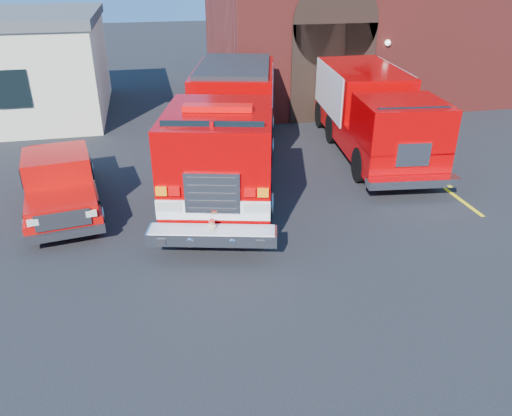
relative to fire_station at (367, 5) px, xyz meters
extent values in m
plane|color=black|center=(-8.99, -13.98, -4.25)|extent=(100.00, 100.00, 0.00)
cube|color=yellow|center=(-2.49, -12.98, -4.25)|extent=(0.12, 3.00, 0.01)
cube|color=yellow|center=(-2.49, -9.98, -4.25)|extent=(0.12, 3.00, 0.01)
cube|color=yellow|center=(-2.49, -6.98, -4.25)|extent=(0.12, 3.00, 0.01)
cube|color=maroon|center=(0.01, 0.02, -0.25)|extent=(15.00, 10.00, 8.00)
cube|color=black|center=(-3.49, -5.00, -2.25)|extent=(3.60, 0.12, 4.00)
cylinder|color=black|center=(-3.49, -5.00, -0.25)|extent=(3.60, 0.12, 3.60)
cube|color=black|center=(-15.99, -5.01, -2.25)|extent=(1.20, 0.10, 1.40)
cylinder|color=black|center=(-10.69, -13.08, -3.67)|extent=(0.65, 1.22, 1.16)
cylinder|color=black|center=(-8.43, -13.65, -3.67)|extent=(0.65, 1.22, 1.16)
cube|color=#A90002|center=(-8.73, -10.09, -3.35)|extent=(4.91, 9.88, 0.95)
cube|color=#A90002|center=(-8.13, -7.73, -2.14)|extent=(3.71, 5.16, 1.69)
cube|color=#A90002|center=(-9.48, -13.06, -2.08)|extent=(3.40, 3.93, 1.59)
cube|color=black|center=(-9.81, -14.34, -1.66)|extent=(2.28, 0.65, 0.99)
cube|color=#C20606|center=(-9.48, -13.06, -1.21)|extent=(1.73, 0.77, 0.15)
cube|color=white|center=(-9.91, -14.72, -3.14)|extent=(2.58, 0.71, 0.47)
cube|color=silver|center=(-9.91, -14.73, -2.72)|extent=(1.25, 0.37, 0.99)
cube|color=silver|center=(-9.98, -15.01, -3.64)|extent=(3.01, 1.29, 0.30)
cube|color=#B7B7BF|center=(-9.42, -7.40, -2.14)|extent=(0.98, 3.70, 1.38)
cube|color=#B7B7BF|center=(-6.84, -8.06, -2.14)|extent=(0.98, 3.70, 1.38)
sphere|color=tan|center=(-9.98, -15.01, -3.40)|extent=(0.19, 0.19, 0.16)
sphere|color=tan|center=(-9.98, -15.01, -3.29)|extent=(0.15, 0.15, 0.13)
sphere|color=tan|center=(-10.02, -14.99, -3.24)|extent=(0.06, 0.06, 0.05)
sphere|color=tan|center=(-9.93, -15.01, -3.24)|extent=(0.06, 0.06, 0.05)
ellipsoid|color=red|center=(-9.98, -15.01, -3.25)|extent=(0.16, 0.16, 0.07)
cylinder|color=red|center=(-9.98, -15.02, -3.27)|extent=(0.18, 0.18, 0.01)
cylinder|color=black|center=(-14.27, -13.10, -3.89)|extent=(0.36, 0.75, 0.72)
cylinder|color=black|center=(-12.69, -12.86, -3.89)|extent=(0.36, 0.75, 0.72)
cube|color=#B50806|center=(-13.72, -11.32, -3.75)|extent=(2.52, 5.19, 0.41)
cube|color=#B50806|center=(-13.47, -13.07, -3.39)|extent=(1.85, 1.59, 0.32)
cube|color=#B50806|center=(-13.68, -11.59, -3.03)|extent=(1.89, 1.86, 0.91)
cube|color=#B50806|center=(-13.94, -9.89, -3.39)|extent=(1.93, 2.12, 0.50)
cube|color=black|center=(-13.35, -13.86, -3.85)|extent=(1.84, 0.40, 0.20)
cylinder|color=black|center=(-4.81, -11.47, -3.71)|extent=(0.47, 1.13, 1.09)
cylinder|color=black|center=(-2.64, -11.73, -3.71)|extent=(0.47, 1.13, 1.09)
cube|color=#A90002|center=(-3.40, -8.84, -3.41)|extent=(3.41, 8.19, 0.89)
cube|color=#A90002|center=(-3.22, -7.36, -2.26)|extent=(3.05, 5.23, 1.49)
cube|color=#A90002|center=(-3.73, -11.60, -2.36)|extent=(2.75, 2.66, 1.29)
cube|color=#B7B7BF|center=(-4.47, -7.21, -2.36)|extent=(0.53, 4.15, 1.69)
cube|color=#B7B7BF|center=(-1.98, -7.50, -2.36)|extent=(0.53, 4.15, 1.69)
cube|color=silver|center=(-3.90, -13.03, -3.71)|extent=(2.72, 0.76, 0.25)
camera|label=1|loc=(-11.12, -24.93, 2.02)|focal=35.00mm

